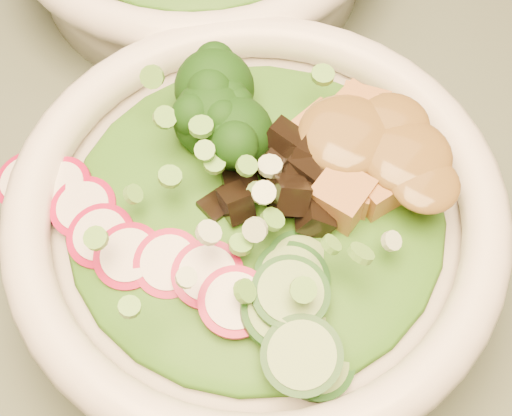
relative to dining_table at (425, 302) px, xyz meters
The scene contains 10 objects.
dining_table is the anchor object (origin of this frame).
salad_bowl 0.21m from the dining_table, 138.71° to the right, with size 0.28×0.28×0.08m.
lettuce_bed 0.22m from the dining_table, 138.71° to the right, with size 0.21×0.21×0.03m, color #255812.
broccoli_florets 0.26m from the dining_table, 160.99° to the right, with size 0.08×0.07×0.05m, color black, non-canonical shape.
radish_slices 0.27m from the dining_table, 132.78° to the right, with size 0.12×0.04×0.02m, color #9E0C34, non-canonical shape.
cucumber_slices 0.23m from the dining_table, 109.34° to the right, with size 0.07×0.07×0.04m, color #7EB363, non-canonical shape.
mushroom_heap 0.23m from the dining_table, 140.25° to the right, with size 0.07×0.07×0.04m, color black, non-canonical shape.
tofu_cubes 0.20m from the dining_table, 151.10° to the right, with size 0.09×0.06×0.04m, color #A76A37, non-canonical shape.
peanut_sauce 0.22m from the dining_table, 151.10° to the right, with size 0.07×0.06×0.02m, color brown.
scallion_garnish 0.24m from the dining_table, 138.71° to the right, with size 0.20×0.20×0.03m, color #5BA038, non-canonical shape.
Camera 1 is at (0.01, -0.25, 1.16)m, focal length 50.00 mm.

